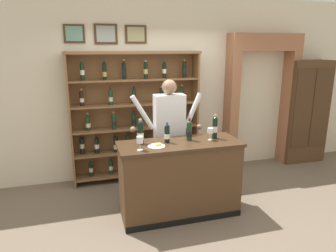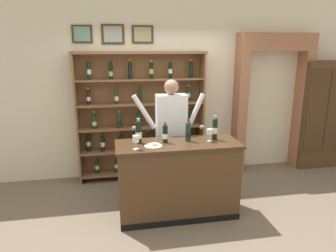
{
  "view_description": "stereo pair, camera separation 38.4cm",
  "coord_description": "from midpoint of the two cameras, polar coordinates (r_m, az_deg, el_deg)",
  "views": [
    {
      "loc": [
        -1.14,
        -3.56,
        2.21
      ],
      "look_at": [
        -0.05,
        0.29,
        1.16
      ],
      "focal_mm": 32.65,
      "sensor_mm": 36.0,
      "label": 1
    },
    {
      "loc": [
        -0.77,
        -3.65,
        2.21
      ],
      "look_at": [
        -0.05,
        0.29,
        1.16
      ],
      "focal_mm": 32.65,
      "sensor_mm": 36.0,
      "label": 2
    }
  ],
  "objects": [
    {
      "name": "archway_doorway",
      "position": [
        5.92,
        14.79,
        6.07
      ],
      "size": [
        1.37,
        0.45,
        2.43
      ],
      "color": "#9E6647",
      "rests_on": "ground"
    },
    {
      "name": "tasting_bottle_grappa",
      "position": [
        4.09,
        6.11,
        -0.23
      ],
      "size": [
        0.07,
        0.07,
        0.33
      ],
      "color": "black",
      "rests_on": "tasting_counter"
    },
    {
      "name": "ground_plane",
      "position": [
        4.34,
        -0.91,
        -16.13
      ],
      "size": [
        14.0,
        14.0,
        0.02
      ],
      "primitive_type": "cube",
      "color": "#6B5B4C"
    },
    {
      "name": "wine_shelf",
      "position": [
        5.1,
        -8.23,
        2.11
      ],
      "size": [
        2.14,
        0.33,
        2.14
      ],
      "color": "brown",
      "rests_on": "ground"
    },
    {
      "name": "shopkeeper",
      "position": [
        4.44,
        -2.24,
        0.1
      ],
      "size": [
        1.08,
        0.22,
        1.76
      ],
      "color": "#2D3347",
      "rests_on": "ground"
    },
    {
      "name": "cheese_plate",
      "position": [
        3.78,
        -5.04,
        -3.79
      ],
      "size": [
        0.22,
        0.22,
        0.04
      ],
      "color": "white",
      "rests_on": "tasting_counter"
    },
    {
      "name": "wine_glass_left",
      "position": [
        3.64,
        -8.3,
        -2.7
      ],
      "size": [
        0.08,
        0.08,
        0.17
      ],
      "color": "silver",
      "rests_on": "tasting_counter"
    },
    {
      "name": "tasting_bottle_super_tuscan",
      "position": [
        3.87,
        -7.99,
        -1.17
      ],
      "size": [
        0.08,
        0.08,
        0.32
      ],
      "color": "black",
      "rests_on": "tasting_counter"
    },
    {
      "name": "side_cabinet",
      "position": [
        6.39,
        22.6,
        2.44
      ],
      "size": [
        0.85,
        0.38,
        1.96
      ],
      "color": "#4C331E",
      "rests_on": "ground"
    },
    {
      "name": "back_wall",
      "position": [
        5.3,
        -5.38,
        7.01
      ],
      "size": [
        12.0,
        0.19,
        3.02
      ],
      "color": "beige",
      "rests_on": "ground"
    },
    {
      "name": "tasting_bottle_riserva",
      "position": [
        3.99,
        1.26,
        -0.88
      ],
      "size": [
        0.07,
        0.07,
        0.3
      ],
      "color": "#19381E",
      "rests_on": "tasting_counter"
    },
    {
      "name": "tasting_bottle_brunello",
      "position": [
        3.9,
        -3.0,
        -1.41
      ],
      "size": [
        0.07,
        0.07,
        0.27
      ],
      "color": "black",
      "rests_on": "tasting_counter"
    },
    {
      "name": "wine_glass_spare",
      "position": [
        4.02,
        5.23,
        -0.97
      ],
      "size": [
        0.08,
        0.08,
        0.16
      ],
      "color": "silver",
      "rests_on": "tasting_counter"
    },
    {
      "name": "tasting_counter",
      "position": [
        4.11,
        -0.54,
        -9.9
      ],
      "size": [
        1.6,
        0.6,
        1.01
      ],
      "color": "#4C331E",
      "rests_on": "ground"
    }
  ]
}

